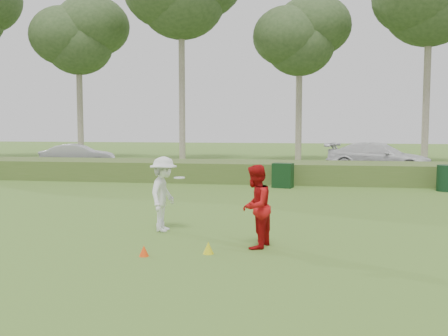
% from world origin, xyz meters
% --- Properties ---
extents(ground, '(120.00, 120.00, 0.00)m').
position_xyz_m(ground, '(0.00, 0.00, 0.00)').
color(ground, '#416C24').
rests_on(ground, ground).
extents(reed_strip, '(80.00, 3.00, 0.90)m').
position_xyz_m(reed_strip, '(0.00, 12.00, 0.45)').
color(reed_strip, '#445F26').
rests_on(reed_strip, ground).
extents(park_road, '(80.00, 6.00, 0.06)m').
position_xyz_m(park_road, '(0.00, 17.00, 0.03)').
color(park_road, '#2D2D2D').
rests_on(park_road, ground).
extents(tree_2, '(6.50, 6.50, 12.00)m').
position_xyz_m(tree_2, '(-14.00, 24.00, 8.97)').
color(tree_2, gray).
rests_on(tree_2, ground).
extents(tree_4, '(6.24, 6.24, 11.50)m').
position_xyz_m(tree_4, '(2.00, 24.50, 8.59)').
color(tree_4, gray).
rests_on(tree_4, ground).
extents(player_white, '(0.90, 1.22, 1.84)m').
position_xyz_m(player_white, '(-0.99, 0.83, 0.92)').
color(player_white, white).
rests_on(player_white, ground).
extents(player_red, '(0.87, 1.01, 1.78)m').
position_xyz_m(player_red, '(1.40, -0.49, 0.89)').
color(player_red, '#B40F11').
rests_on(player_red, ground).
extents(cone_orange, '(0.20, 0.20, 0.22)m').
position_xyz_m(cone_orange, '(-0.73, -1.54, 0.11)').
color(cone_orange, '#FF460D').
rests_on(cone_orange, ground).
extents(cone_yellow, '(0.23, 0.23, 0.25)m').
position_xyz_m(cone_yellow, '(0.50, -1.15, 0.12)').
color(cone_yellow, yellow).
rests_on(cone_yellow, ground).
extents(utility_cabinet, '(0.92, 0.69, 1.02)m').
position_xyz_m(utility_cabinet, '(1.54, 9.78, 0.51)').
color(utility_cabinet, black).
rests_on(utility_cabinet, ground).
extents(trash_bin, '(0.73, 0.73, 1.03)m').
position_xyz_m(trash_bin, '(7.92, 9.71, 0.52)').
color(trash_bin, black).
rests_on(trash_bin, ground).
extents(car_mid, '(4.51, 2.62, 1.41)m').
position_xyz_m(car_mid, '(-10.84, 16.84, 0.76)').
color(car_mid, silver).
rests_on(car_mid, park_road).
extents(car_right, '(5.93, 4.03, 1.59)m').
position_xyz_m(car_right, '(6.35, 16.54, 0.86)').
color(car_right, silver).
rests_on(car_right, park_road).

